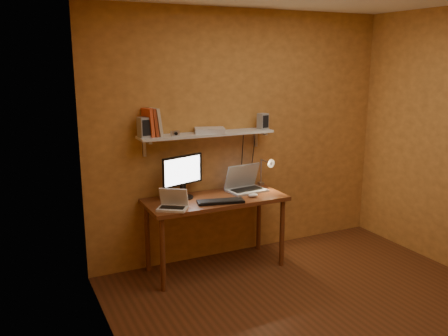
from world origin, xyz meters
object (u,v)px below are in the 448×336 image
desk (215,206)px  netbook (173,203)px  wall_shelf (207,134)px  shelf_camera (175,133)px  speaker_left (144,127)px  speaker_right (263,121)px  monitor (183,174)px  mouse (253,195)px  keyboard (221,201)px  laptop (244,184)px  router (210,130)px  desk_lamp (267,168)px

desk → netbook: bearing=-163.0°
wall_shelf → shelf_camera: shelf_camera is taller
speaker_left → speaker_right: (1.28, -0.01, -0.01)m
shelf_camera → monitor: bearing=1.5°
mouse → shelf_camera: bearing=166.6°
wall_shelf → mouse: (0.35, -0.33, -0.59)m
desk → netbook: 0.54m
monitor → speaker_left: 0.60m
keyboard → shelf_camera: size_ratio=4.86×
mouse → shelf_camera: (-0.71, 0.27, 0.63)m
monitor → shelf_camera: size_ratio=4.97×
mouse → desk: bearing=166.1°
speaker_left → keyboard: bearing=-40.0°
shelf_camera → mouse: bearing=-20.6°
laptop → keyboard: size_ratio=0.92×
speaker_right → router: bearing=169.6°
laptop → mouse: bearing=-104.4°
shelf_camera → laptop: bearing=-1.1°
laptop → speaker_left: 1.22m
keyboard → speaker_right: size_ratio=2.73×
netbook → wall_shelf: bearing=69.9°
router → speaker_right: bearing=-0.1°
keyboard → shelf_camera: (-0.34, 0.30, 0.64)m
desk → speaker_left: (-0.64, 0.20, 0.81)m
wall_shelf → keyboard: bearing=-93.6°
speaker_right → shelf_camera: 1.00m
netbook → shelf_camera: 0.68m
laptop → mouse: laptop is taller
desk → keyboard: 0.20m
wall_shelf → speaker_left: (-0.64, 0.01, 0.11)m
laptop → keyboard: bearing=-151.5°
shelf_camera → router: shelf_camera is taller
laptop → netbook: 0.93m
wall_shelf → desk_lamp: wall_shelf is taller
netbook → desk_lamp: size_ratio=0.86×
desk → mouse: size_ratio=14.17×
netbook → desk_lamp: (1.16, 0.28, 0.16)m
monitor → laptop: size_ratio=1.11×
laptop → speaker_left: size_ratio=2.18×
desk → router: (0.03, 0.19, 0.74)m
speaker_left → shelf_camera: speaker_left is taller
desk → shelf_camera: size_ratio=15.19×
desk_lamp → speaker_right: size_ratio=2.28×
speaker_left → mouse: bearing=-27.7°
keyboard → speaker_right: (0.66, 0.36, 0.70)m
keyboard → speaker_right: speaker_right is taller
laptop → netbook: size_ratio=1.28×
shelf_camera → router: bearing=8.9°
monitor → shelf_camera: shelf_camera is taller
speaker_right → router: 0.62m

